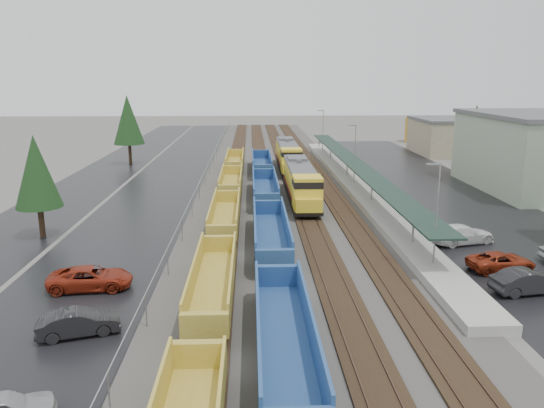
{
  "coord_description": "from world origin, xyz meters",
  "views": [
    {
      "loc": [
        -3.57,
        -15.62,
        13.73
      ],
      "look_at": [
        -1.6,
        33.23,
        2.0
      ],
      "focal_mm": 35.0,
      "sensor_mm": 36.0,
      "label": 1
    }
  ],
  "objects": [
    {
      "name": "west_road",
      "position": [
        -25.0,
        60.0,
        0.01
      ],
      "size": [
        9.0,
        160.0,
        0.02
      ],
      "primitive_type": "cube",
      "color": "black",
      "rests_on": "ground"
    },
    {
      "name": "tree_west_near",
      "position": [
        -22.0,
        30.0,
        5.82
      ],
      "size": [
        3.96,
        3.96,
        9.0
      ],
      "color": "#332316",
      "rests_on": "ground"
    },
    {
      "name": "east_commuter_lot",
      "position": [
        19.0,
        50.0,
        0.01
      ],
      "size": [
        16.0,
        100.0,
        0.02
      ],
      "primitive_type": "cube",
      "color": "black",
      "rests_on": "ground"
    },
    {
      "name": "parked_car_east_b",
      "position": [
        14.55,
        20.11,
        0.68
      ],
      "size": [
        2.89,
        5.13,
        1.35
      ],
      "primitive_type": "imported",
      "rotation": [
        0.0,
        0.0,
        1.71
      ],
      "color": "maroon",
      "rests_on": "ground"
    },
    {
      "name": "parked_car_west_c",
      "position": [
        -14.26,
        17.79,
        0.75
      ],
      "size": [
        3.0,
        5.64,
        1.51
      ],
      "primitive_type": "imported",
      "rotation": [
        0.0,
        0.0,
        1.66
      ],
      "color": "maroon",
      "rests_on": "ground"
    },
    {
      "name": "parked_car_east_c",
      "position": [
        14.19,
        26.56,
        0.81
      ],
      "size": [
        3.67,
        5.99,
        1.62
      ],
      "primitive_type": "imported",
      "rotation": [
        0.0,
        0.0,
        1.84
      ],
      "color": "white",
      "rests_on": "ground"
    },
    {
      "name": "locomotive_lead",
      "position": [
        2.0,
        42.3,
        2.29
      ],
      "size": [
        2.86,
        18.85,
        4.27
      ],
      "color": "black",
      "rests_on": "ground"
    },
    {
      "name": "chainlink_fence",
      "position": [
        -9.5,
        58.44,
        1.61
      ],
      "size": [
        0.08,
        160.04,
        2.02
      ],
      "color": "gray",
      "rests_on": "ground"
    },
    {
      "name": "storage_tank",
      "position": [
        32.44,
        97.8,
        2.65
      ],
      "size": [
        5.3,
        5.3,
        5.3
      ],
      "primitive_type": "cylinder",
      "color": "#C38B27",
      "rests_on": "ground"
    },
    {
      "name": "tree_west_far",
      "position": [
        -23.0,
        70.0,
        7.12
      ],
      "size": [
        4.84,
        4.84,
        11.0
      ],
      "color": "#332316",
      "rests_on": "ground"
    },
    {
      "name": "station_platform",
      "position": [
        9.5,
        50.01,
        0.73
      ],
      "size": [
        3.0,
        80.0,
        8.0
      ],
      "color": "#9E9B93",
      "rests_on": "ground"
    },
    {
      "name": "parked_car_east_a",
      "position": [
        14.38,
        15.94,
        0.79
      ],
      "size": [
        2.41,
        5.02,
        1.59
      ],
      "primitive_type": "imported",
      "rotation": [
        0.0,
        0.0,
        1.73
      ],
      "color": "black",
      "rests_on": "ground"
    },
    {
      "name": "distant_hills",
      "position": [
        44.79,
        210.68,
        0.0
      ],
      "size": [
        301.0,
        140.0,
        25.2
      ],
      "color": "#4D5A46",
      "rests_on": "ground"
    },
    {
      "name": "locomotive_trail",
      "position": [
        2.0,
        63.3,
        2.29
      ],
      "size": [
        2.86,
        18.85,
        4.27
      ],
      "color": "black",
      "rests_on": "ground"
    },
    {
      "name": "trackbed",
      "position": [
        -0.0,
        60.0,
        0.16
      ],
      "size": [
        14.6,
        160.0,
        0.22
      ],
      "color": "black",
      "rests_on": "ground"
    },
    {
      "name": "west_parking_lot",
      "position": [
        -15.0,
        60.0,
        0.01
      ],
      "size": [
        10.0,
        160.0,
        0.02
      ],
      "primitive_type": "cube",
      "color": "black",
      "rests_on": "ground"
    },
    {
      "name": "parked_car_west_b",
      "position": [
        -13.02,
        11.25,
        0.72
      ],
      "size": [
        2.78,
        4.64,
        1.44
      ],
      "primitive_type": "imported",
      "rotation": [
        0.0,
        0.0,
        1.88
      ],
      "color": "black",
      "rests_on": "ground"
    },
    {
      "name": "tree_east",
      "position": [
        28.0,
        58.0,
        6.47
      ],
      "size": [
        4.4,
        4.4,
        10.0
      ],
      "color": "#332316",
      "rests_on": "ground"
    },
    {
      "name": "ballast_strip",
      "position": [
        0.0,
        60.0,
        0.04
      ],
      "size": [
        20.0,
        160.0,
        0.08
      ],
      "primitive_type": "cube",
      "color": "#302D2B",
      "rests_on": "ground"
    },
    {
      "name": "well_string_blue",
      "position": [
        -2.0,
        26.05,
        1.2
      ],
      "size": [
        2.74,
        87.3,
        2.43
      ],
      "color": "navy",
      "rests_on": "ground"
    },
    {
      "name": "well_string_yellow",
      "position": [
        -6.0,
        23.98,
        1.14
      ],
      "size": [
        2.54,
        95.79,
        2.25
      ],
      "color": "#AC972F",
      "rests_on": "ground"
    }
  ]
}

